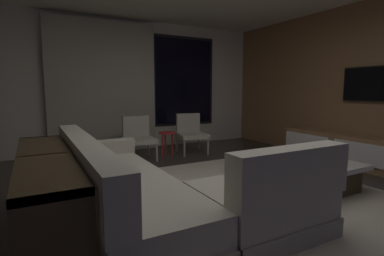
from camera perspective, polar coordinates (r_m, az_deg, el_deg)
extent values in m
plane|color=#332B26|center=(3.37, 7.19, -14.59)|extent=(9.20, 9.20, 0.00)
cube|color=silver|center=(6.45, -12.25, 8.05)|extent=(6.60, 0.12, 2.70)
cube|color=black|center=(6.88, -1.55, 8.99)|extent=(1.52, 0.02, 2.02)
cube|color=black|center=(6.86, -1.49, 9.00)|extent=(1.40, 0.03, 1.90)
cube|color=#BCB5A3|center=(6.14, -16.71, 7.48)|extent=(2.10, 0.12, 2.60)
cube|color=beige|center=(3.50, 12.97, -13.75)|extent=(3.20, 3.80, 0.01)
cube|color=#A49C8C|center=(3.04, -12.87, -15.33)|extent=(0.90, 2.50, 0.18)
cube|color=beige|center=(2.97, -12.98, -11.59)|extent=(0.86, 2.42, 0.24)
cube|color=beige|center=(2.81, -20.08, -6.14)|extent=(0.20, 2.50, 0.40)
cube|color=beige|center=(4.00, -17.59, -3.71)|extent=(0.90, 0.20, 0.18)
cube|color=#A49C8C|center=(2.83, 12.63, -17.17)|extent=(1.10, 0.90, 0.18)
cube|color=beige|center=(2.75, 12.75, -13.18)|extent=(1.07, 0.86, 0.24)
cube|color=beige|center=(2.41, 18.54, -8.30)|extent=(1.10, 0.20, 0.40)
cube|color=beige|center=(3.37, -19.47, -4.62)|extent=(0.10, 0.36, 0.36)
cube|color=#B2A893|center=(2.56, -16.32, -8.25)|extent=(0.10, 0.36, 0.36)
cube|color=#42321E|center=(4.08, 20.27, -8.82)|extent=(1.00, 1.00, 0.30)
cube|color=white|center=(4.03, 20.38, -6.36)|extent=(1.16, 1.16, 0.06)
cube|color=#C989BB|center=(3.94, 18.92, -5.97)|extent=(0.26, 0.14, 0.03)
cube|color=#B6AE91|center=(3.92, 18.90, -5.58)|extent=(0.26, 0.14, 0.03)
cube|color=#D66286|center=(3.91, 18.84, -5.20)|extent=(0.24, 0.17, 0.02)
cube|color=#6B99A9|center=(3.91, 19.23, -4.85)|extent=(0.29, 0.18, 0.03)
cylinder|color=#B2ADA0|center=(5.71, 3.12, -3.50)|extent=(0.04, 0.04, 0.36)
cylinder|color=#B2ADA0|center=(5.54, -1.47, -3.82)|extent=(0.04, 0.04, 0.36)
cylinder|color=#B2ADA0|center=(6.16, 1.32, -2.68)|extent=(0.04, 0.04, 0.36)
cylinder|color=#B2ADA0|center=(6.01, -2.96, -2.94)|extent=(0.04, 0.04, 0.36)
cube|color=beige|center=(5.82, 0.00, -1.48)|extent=(0.62, 0.64, 0.08)
cube|color=beige|center=(6.01, -0.77, 1.02)|extent=(0.49, 0.16, 0.38)
cylinder|color=#B2ADA0|center=(5.21, -6.82, -4.59)|extent=(0.04, 0.04, 0.36)
cylinder|color=#B2ADA0|center=(5.09, -11.99, -4.99)|extent=(0.04, 0.04, 0.36)
cylinder|color=#B2ADA0|center=(5.68, -8.38, -3.62)|extent=(0.04, 0.04, 0.36)
cylinder|color=#B2ADA0|center=(5.57, -13.13, -3.96)|extent=(0.04, 0.04, 0.36)
cube|color=beige|center=(5.35, -10.13, -2.38)|extent=(0.58, 0.60, 0.08)
cube|color=beige|center=(5.55, -10.81, 0.35)|extent=(0.49, 0.11, 0.38)
cylinder|color=red|center=(5.60, -5.72, -3.22)|extent=(0.03, 0.03, 0.46)
cylinder|color=red|center=(5.68, -3.86, -3.05)|extent=(0.03, 0.03, 0.46)
cylinder|color=red|center=(5.73, -5.19, -2.97)|extent=(0.03, 0.03, 0.46)
cylinder|color=red|center=(5.60, -4.81, -0.94)|extent=(0.32, 0.32, 0.02)
cube|color=#8E6642|center=(5.41, 31.23, -4.31)|extent=(0.44, 3.10, 0.52)
cube|color=white|center=(5.21, 29.96, -4.36)|extent=(0.02, 0.93, 0.33)
cube|color=white|center=(5.80, 21.13, -2.74)|extent=(0.02, 0.93, 0.33)
cube|color=black|center=(5.54, 31.55, 7.27)|extent=(0.04, 0.97, 0.56)
cube|color=black|center=(5.54, 31.53, 7.27)|extent=(0.05, 0.93, 0.52)
cube|color=#42321E|center=(2.67, -26.67, -5.01)|extent=(0.40, 2.10, 0.04)
cube|color=#42321E|center=(2.84, -25.97, -16.52)|extent=(0.38, 2.04, 0.03)
cube|color=#42321E|center=(3.75, -27.00, -7.11)|extent=(0.40, 0.04, 0.74)
cube|color=#42321E|center=(2.76, -26.24, -12.13)|extent=(0.38, 0.03, 0.74)
cube|color=silver|center=(2.11, -25.01, -20.93)|extent=(0.18, 0.04, 0.25)
cube|color=silver|center=(2.23, -25.11, -19.28)|extent=(0.18, 0.04, 0.25)
cube|color=white|center=(2.36, -25.73, -18.19)|extent=(0.18, 0.04, 0.22)
cube|color=silver|center=(2.47, -25.93, -16.43)|extent=(0.18, 0.04, 0.27)
cube|color=silver|center=(2.60, -26.11, -15.47)|extent=(0.18, 0.04, 0.25)
cube|color=silver|center=(2.72, -26.03, -14.18)|extent=(0.18, 0.04, 0.27)
cube|color=silver|center=(2.85, -26.37, -13.30)|extent=(0.18, 0.04, 0.26)
cube|color=white|center=(2.98, -26.48, -12.80)|extent=(0.18, 0.04, 0.22)
cube|color=silver|center=(3.11, -26.34, -11.58)|extent=(0.18, 0.04, 0.27)
cube|color=silver|center=(3.24, -26.58, -11.22)|extent=(0.18, 0.04, 0.22)
cube|color=silver|center=(3.37, -26.59, -10.49)|extent=(0.18, 0.04, 0.22)
cube|color=silver|center=(3.49, -26.77, -9.56)|extent=(0.18, 0.04, 0.26)
cube|color=silver|center=(3.63, -26.85, -9.25)|extent=(0.18, 0.04, 0.22)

